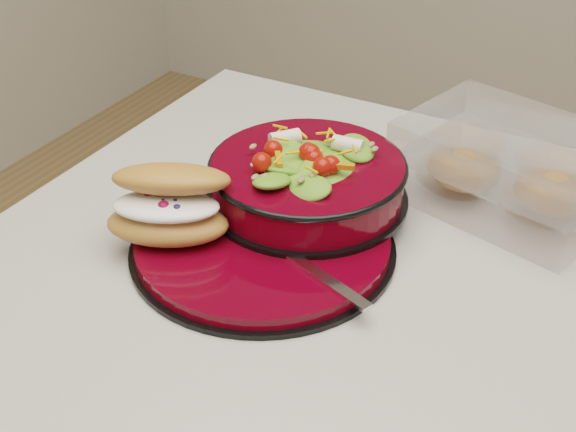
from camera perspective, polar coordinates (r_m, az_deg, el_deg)
The scene contains 5 objects.
dinner_plate at distance 0.86m, azimuth -1.79°, elevation -1.97°, with size 0.29×0.29×0.02m.
salad_bowl at distance 0.90m, azimuth 1.40°, elevation 3.04°, with size 0.23×0.23×0.10m.
croissant at distance 0.84m, azimuth -8.41°, elevation 0.76°, with size 0.15×0.13×0.08m.
fork at distance 0.81m, azimuth 1.04°, elevation -3.36°, with size 0.17×0.08×0.00m.
pastry_box at distance 0.96m, azimuth 15.46°, elevation 3.24°, with size 0.27×0.22×0.09m.
Camera 1 is at (0.05, -0.63, 1.41)m, focal length 50.00 mm.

